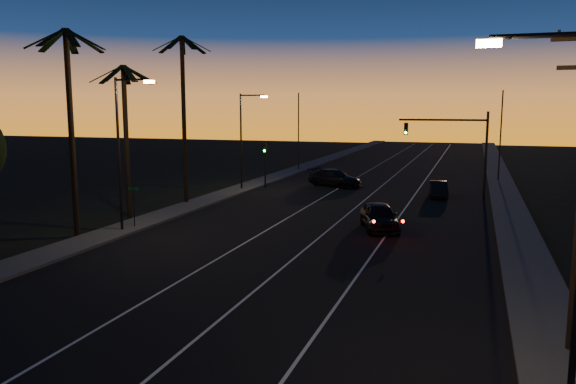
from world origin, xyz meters
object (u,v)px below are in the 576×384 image
(signal_mast, at_px, (456,139))
(lead_car, at_px, (379,216))
(right_car, at_px, (438,189))
(cross_car, at_px, (335,178))

(signal_mast, bearing_deg, lead_car, -104.60)
(lead_car, height_order, right_car, lead_car)
(signal_mast, bearing_deg, right_car, -152.20)
(right_car, xyz_separation_m, cross_car, (-9.59, 3.57, 0.13))
(signal_mast, relative_size, cross_car, 1.23)
(lead_car, bearing_deg, signal_mast, 75.40)
(signal_mast, xyz_separation_m, right_car, (-1.20, -0.63, -4.12))
(lead_car, relative_size, cross_car, 0.96)
(lead_car, bearing_deg, cross_car, 111.87)
(right_car, distance_m, cross_car, 10.24)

